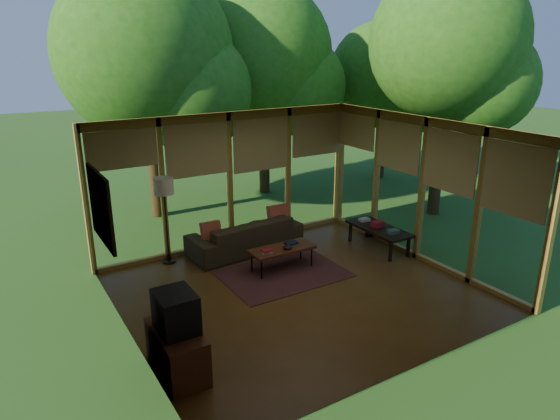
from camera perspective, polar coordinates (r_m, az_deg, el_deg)
floor at (r=8.45m, az=2.04°, el=-9.28°), size 5.50×5.50×0.00m
ceiling at (r=7.59m, az=2.27°, el=9.09°), size 5.50×5.50×0.00m
wall_left at (r=6.89m, az=-17.38°, el=-4.44°), size 0.04×5.00×2.70m
wall_front at (r=6.15m, az=15.19°, el=-7.05°), size 5.50×0.04×2.70m
window_wall_back at (r=10.01m, az=-5.77°, el=3.39°), size 5.50×0.12×2.70m
window_wall_right at (r=9.65m, az=15.92°, el=2.20°), size 0.12×5.00×2.70m
exterior_lawn at (r=19.12m, az=8.97°, el=6.29°), size 40.00×40.00×0.00m
tree_nw at (r=11.84m, az=-15.23°, el=16.93°), size 3.91×3.91×5.71m
tree_ne at (r=13.55m, az=-2.10°, el=17.28°), size 3.68×3.68×5.51m
tree_se at (r=12.11m, az=18.56°, el=17.68°), size 3.43×3.43×5.69m
tree_far at (r=15.37m, az=11.49°, el=14.80°), size 3.08×3.08×4.61m
rug at (r=9.05m, az=0.36°, el=-7.28°), size 2.16×1.53×0.01m
sofa at (r=9.92m, az=-4.00°, el=-2.89°), size 2.32×1.05×0.66m
pillow_left at (r=9.50m, az=-7.91°, el=-2.49°), size 0.38×0.20×0.39m
pillow_right at (r=10.13m, az=-0.14°, el=-0.73°), size 0.45×0.24×0.48m
ct_book_lower at (r=8.85m, az=-1.53°, el=-4.82°), size 0.20×0.17×0.03m
ct_book_upper at (r=8.84m, az=-1.53°, el=-4.63°), size 0.19×0.15×0.03m
ct_book_side at (r=9.24m, az=1.30°, el=-3.77°), size 0.23×0.17×0.03m
ct_bowl at (r=8.99m, az=0.84°, el=-4.27°), size 0.16×0.16×0.07m
media_cabinet at (r=6.57m, az=-11.68°, el=-15.53°), size 0.50×1.00×0.60m
television at (r=6.29m, az=-11.83°, el=-11.32°), size 0.45×0.55×0.50m
console_book_a at (r=9.87m, az=12.81°, el=-2.43°), size 0.23×0.18×0.08m
console_book_b at (r=10.17m, az=11.08°, el=-1.59°), size 0.24×0.18×0.11m
console_book_c at (r=10.46m, az=9.61°, el=-1.09°), size 0.22×0.16×0.06m
floor_lamp at (r=9.27m, az=-13.14°, el=2.14°), size 0.36×0.36×1.65m
coffee_table at (r=9.07m, az=0.24°, el=-4.54°), size 1.20×0.50×0.43m
side_console at (r=10.17m, az=11.23°, el=-2.20°), size 0.60×1.40×0.46m
wall_painting at (r=8.12m, az=-19.77°, el=0.28°), size 0.06×1.35×1.15m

